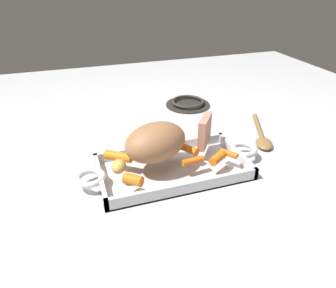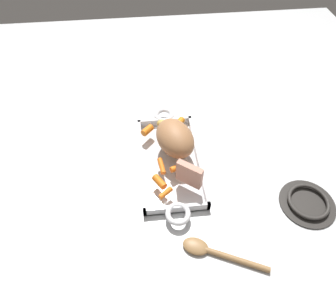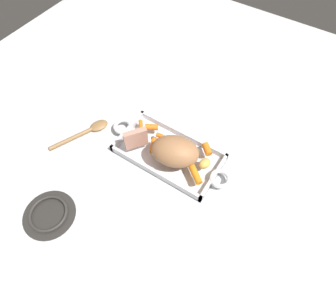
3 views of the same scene
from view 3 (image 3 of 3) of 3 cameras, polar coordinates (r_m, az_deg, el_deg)
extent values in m
plane|color=silver|center=(1.03, 0.13, -2.16)|extent=(2.02, 2.02, 0.00)
cube|color=silver|center=(1.02, 0.13, -2.03)|extent=(0.36, 0.19, 0.01)
cube|color=silver|center=(0.98, -2.77, -5.50)|extent=(0.36, 0.01, 0.03)
cube|color=silver|center=(1.06, 2.79, 1.82)|extent=(0.36, 0.01, 0.03)
cube|color=silver|center=(1.08, -7.77, 2.56)|extent=(0.01, 0.19, 0.03)
cube|color=silver|center=(0.98, 8.88, -6.35)|extent=(0.01, 0.19, 0.03)
torus|color=silver|center=(1.08, -8.76, 3.42)|extent=(0.07, 0.07, 0.02)
torus|color=silver|center=(0.96, 10.11, -6.63)|extent=(0.07, 0.07, 0.02)
ellipsoid|color=#9F6B44|center=(0.94, 1.36, -1.42)|extent=(0.18, 0.15, 0.09)
cube|color=tan|center=(0.98, -6.27, 1.03)|extent=(0.06, 0.07, 0.08)
cylinder|color=orange|center=(0.99, 7.59, -1.01)|extent=(0.05, 0.05, 0.03)
cylinder|color=orange|center=(1.04, -3.21, 3.31)|extent=(0.05, 0.04, 0.02)
cylinder|color=orange|center=(1.00, -2.90, -0.31)|extent=(0.04, 0.06, 0.02)
cylinder|color=orange|center=(1.05, -5.32, 3.56)|extent=(0.04, 0.04, 0.02)
cylinder|color=orange|center=(0.94, 5.30, -5.83)|extent=(0.07, 0.06, 0.02)
cylinder|color=orange|center=(1.02, -0.83, 1.36)|extent=(0.06, 0.02, 0.02)
ellipsoid|color=gold|center=(0.96, 7.12, -3.78)|extent=(0.05, 0.05, 0.03)
cylinder|color=#282623|center=(0.99, -22.10, -12.58)|extent=(0.16, 0.16, 0.01)
torus|color=#2D2B28|center=(0.99, -22.28, -12.37)|extent=(0.12, 0.12, 0.01)
cylinder|color=olive|center=(1.11, -18.24, 1.01)|extent=(0.08, 0.16, 0.02)
ellipsoid|color=olive|center=(1.12, -13.31, 3.52)|extent=(0.07, 0.08, 0.02)
camera|label=1|loc=(1.13, 29.13, 27.35)|focal=32.51mm
camera|label=2|loc=(1.03, -37.37, 43.36)|focal=31.98mm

